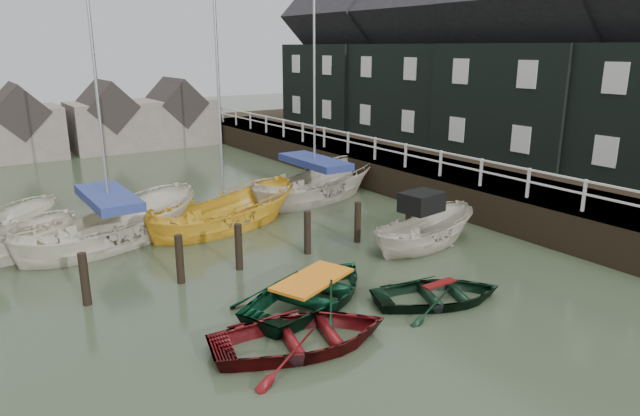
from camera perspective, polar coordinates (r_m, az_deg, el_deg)
ground at (r=15.32m, az=1.08°, el=-8.68°), size 120.00×120.00×0.00m
pier at (r=28.22m, az=5.20°, el=4.22°), size 3.04×32.00×2.70m
land_strip at (r=32.07m, az=12.87°, el=4.00°), size 14.00×38.00×1.50m
quay_houses at (r=30.54m, az=15.41°, el=14.02°), size 6.52×28.14×10.01m
mooring_pilings at (r=17.01m, az=-7.85°, el=-4.46°), size 13.72×0.22×1.80m
far_sheds at (r=38.70m, az=-20.74°, el=8.15°), size 14.00×4.08×4.39m
rowboat_red at (r=12.88m, az=-1.77°, el=-13.75°), size 4.60×3.76×0.83m
rowboat_green at (r=14.87m, az=-0.75°, el=-9.48°), size 5.24×4.55×0.91m
rowboat_dkgreen at (r=15.24m, az=11.74°, el=-9.18°), size 4.11×3.55×0.71m
motorboat at (r=19.17m, az=10.32°, el=-3.52°), size 4.64×2.23×2.66m
sailboat_b at (r=20.46m, az=-20.02°, el=-3.08°), size 7.28×4.59×11.25m
sailboat_c at (r=21.25m, az=-9.49°, el=-1.77°), size 6.76×3.69×10.80m
sailboat_d at (r=24.88m, az=-0.53°, el=1.17°), size 7.39×4.21×11.85m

